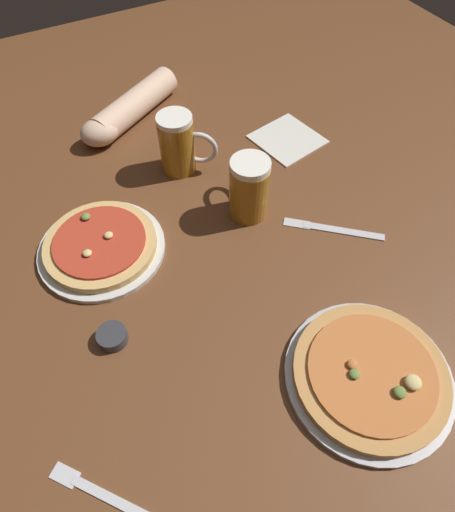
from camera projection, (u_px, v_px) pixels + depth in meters
name	position (u px, v px, depth m)	size (l,w,h in m)	color
ground_plane	(228.00, 266.00, 0.93)	(2.40, 2.40, 0.03)	brown
pizza_plate_near	(370.00, 375.00, 0.76)	(0.30, 0.30, 0.05)	#B2B2B7
pizza_plate_far	(101.00, 246.00, 0.93)	(0.27, 0.27, 0.05)	silver
beer_mug_dark	(179.00, 144.00, 1.04)	(0.13, 0.11, 0.15)	#9E6619
beer_mug_amber	(248.00, 188.00, 0.95)	(0.09, 0.14, 0.15)	#9E6619
ramekin_sauce	(112.00, 337.00, 0.80)	(0.06, 0.06, 0.03)	#333338
napkin_folded	(287.00, 138.00, 1.16)	(0.16, 0.16, 0.01)	silver
fork_left	(106.00, 496.00, 0.66)	(0.15, 0.17, 0.01)	silver
knife_right	(333.00, 229.00, 0.97)	(0.18, 0.16, 0.01)	silver
diner_arm	(127.00, 111.00, 1.18)	(0.32, 0.22, 0.08)	beige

